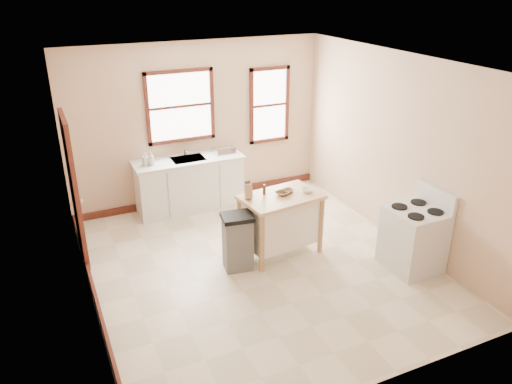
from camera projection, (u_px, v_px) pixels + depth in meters
floor at (259, 265)px, 7.05m from camera, size 5.00×5.00×0.00m
ceiling at (260, 64)px, 5.91m from camera, size 5.00×5.00×0.00m
wall_back at (198, 124)px, 8.56m from camera, size 4.50×0.04×2.80m
wall_left at (79, 204)px, 5.63m from camera, size 0.04×5.00×2.80m
wall_right at (398, 150)px, 7.34m from camera, size 0.04×5.00×2.80m
window_main at (180, 106)px, 8.29m from camera, size 1.17×0.06×1.22m
window_side at (269, 105)px, 8.98m from camera, size 0.77×0.06×1.37m
door_left at (74, 190)px, 6.86m from camera, size 0.06×0.90×2.10m
baseboard_back at (202, 196)px, 9.08m from camera, size 4.50×0.04×0.12m
baseboard_left at (97, 301)px, 6.18m from camera, size 0.04×5.00×0.12m
sink_counter at (190, 184)px, 8.58m from camera, size 1.86×0.62×0.92m
faucet at (185, 149)px, 8.50m from camera, size 0.03×0.03×0.22m
soap_bottle_a at (151, 159)px, 8.06m from camera, size 0.09×0.09×0.23m
soap_bottle_b at (146, 159)px, 8.08m from camera, size 0.11×0.11×0.21m
dish_rack at (224, 150)px, 8.64m from camera, size 0.45×0.39×0.09m
kitchen_island at (280, 224)px, 7.21m from camera, size 1.19×0.84×0.91m
knife_block at (248, 192)px, 6.90m from camera, size 0.12×0.12×0.20m
pepper_grinder at (264, 189)px, 7.03m from camera, size 0.06×0.06×0.15m
bowl_a at (282, 193)px, 7.04m from camera, size 0.24×0.24×0.05m
bowl_b at (288, 191)px, 7.13m from camera, size 0.20×0.20×0.04m
bowl_c at (307, 190)px, 7.13m from camera, size 0.20×0.20×0.05m
trash_bin at (238, 242)px, 6.84m from camera, size 0.47×0.41×0.82m
gas_stove at (414, 230)px, 6.79m from camera, size 0.71×0.72×1.16m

